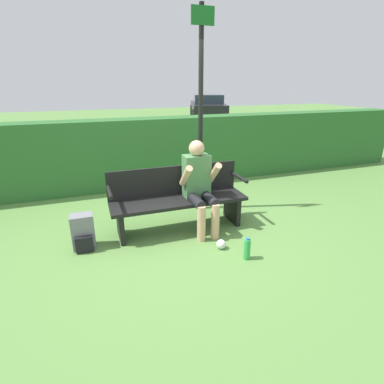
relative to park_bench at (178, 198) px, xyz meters
name	(u,v)px	position (x,y,z in m)	size (l,w,h in m)	color
ground_plane	(180,229)	(0.00, -0.07, -0.45)	(40.00, 40.00, 0.00)	#5B8942
hedge_back	(148,152)	(0.00, 2.01, 0.21)	(12.00, 0.51, 1.31)	#2D662D
park_bench	(178,198)	(0.00, 0.00, 0.00)	(1.87, 0.50, 0.86)	black
person_seated	(199,183)	(0.27, -0.13, 0.23)	(0.49, 0.62, 1.23)	#4C7F4C
backpack	(83,233)	(-1.27, -0.16, -0.24)	(0.27, 0.26, 0.44)	slate
water_bottle	(247,249)	(0.52, -1.06, -0.32)	(0.08, 0.08, 0.27)	green
signpost	(201,106)	(0.53, 0.53, 1.17)	(0.33, 0.09, 2.95)	black
parked_car	(208,107)	(5.25, 11.76, 0.20)	(2.84, 4.54, 1.31)	black
litter_crumple	(221,244)	(0.33, -0.75, -0.39)	(0.12, 0.12, 0.12)	silver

